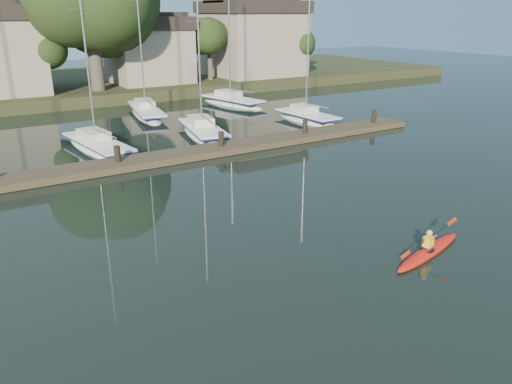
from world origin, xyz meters
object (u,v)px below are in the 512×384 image
sailboat_2 (98,152)px  sailboat_7 (232,107)px  sailboat_6 (147,117)px  dock (173,156)px  kayak (429,250)px  sailboat_3 (203,138)px  sailboat_4 (307,123)px

sailboat_2 → sailboat_7: (14.16, 9.01, -0.02)m
sailboat_6 → sailboat_7: bearing=13.9°
dock → sailboat_7: 17.51m
kayak → sailboat_6: 27.89m
sailboat_3 → sailboat_4: bearing=11.8°
sailboat_3 → sailboat_6: sailboat_6 is taller
sailboat_2 → sailboat_4: bearing=-6.8°
dock → sailboat_7: size_ratio=2.68×
kayak → sailboat_4: size_ratio=0.36×
dock → sailboat_3: (4.00, 4.38, -0.39)m
sailboat_3 → sailboat_6: (-0.66, 8.53, 0.01)m
dock → sailboat_6: size_ratio=2.36×
sailboat_4 → sailboat_6: bearing=134.9°
dock → sailboat_2: sailboat_2 is taller
dock → sailboat_3: 5.94m
kayak → sailboat_2: bearing=93.1°
sailboat_2 → sailboat_4: (15.43, 0.03, -0.02)m
sailboat_2 → sailboat_3: size_ratio=1.08×
dock → sailboat_6: sailboat_6 is taller
kayak → sailboat_3: 19.40m
dock → sailboat_4: 13.34m
sailboat_3 → sailboat_7: size_ratio=0.97×
kayak → dock: (-2.65, 14.97, 0.05)m
dock → sailboat_7: (11.32, 13.36, -0.39)m
sailboat_6 → sailboat_2: bearing=-115.1°
sailboat_4 → sailboat_6: sailboat_6 is taller
sailboat_3 → sailboat_7: 11.58m
sailboat_3 → sailboat_4: 8.59m
kayak → sailboat_4: (9.95, 19.35, -0.34)m
sailboat_2 → sailboat_3: sailboat_2 is taller
kayak → sailboat_7: bearing=60.2°
sailboat_4 → sailboat_7: bearing=95.6°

